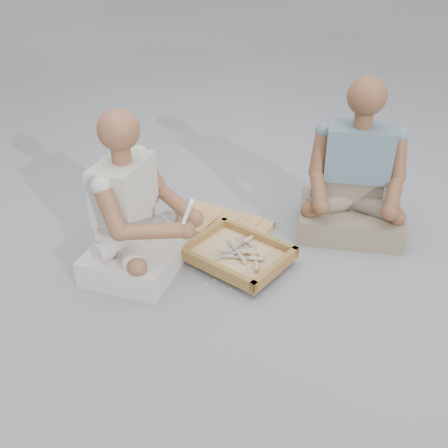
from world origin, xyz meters
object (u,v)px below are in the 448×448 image
(craftsman, at_px, (134,218))
(companion, at_px, (354,183))
(tool_tray, at_px, (238,254))
(carved_panel, at_px, (219,226))

(craftsman, bearing_deg, companion, 125.35)
(tool_tray, bearing_deg, carved_panel, 123.69)
(tool_tray, relative_size, companion, 0.69)
(tool_tray, xyz_separation_m, companion, (0.52, 0.54, 0.24))
(companion, bearing_deg, tool_tray, 38.06)
(craftsman, xyz_separation_m, companion, (1.01, 0.70, 0.01))
(tool_tray, xyz_separation_m, craftsman, (-0.49, -0.17, 0.23))
(carved_panel, height_order, tool_tray, tool_tray)
(tool_tray, bearing_deg, companion, 46.04)
(tool_tray, height_order, craftsman, craftsman)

